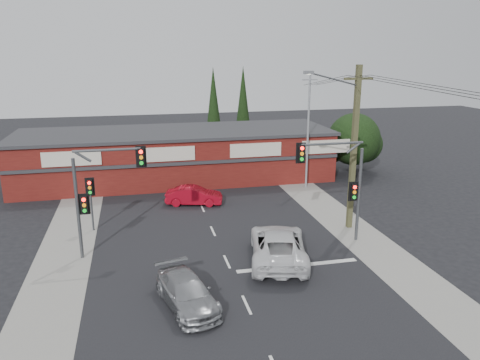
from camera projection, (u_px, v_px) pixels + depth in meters
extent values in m
plane|color=black|center=(226.00, 260.00, 24.92)|extent=(120.00, 120.00, 0.00)
cube|color=black|center=(211.00, 227.00, 29.62)|extent=(14.00, 70.00, 0.01)
cube|color=gray|center=(70.00, 238.00, 27.80)|extent=(3.00, 70.00, 0.02)
cube|color=gray|center=(336.00, 216.00, 31.43)|extent=(3.00, 70.00, 0.02)
cube|color=silver|center=(298.00, 265.00, 24.26)|extent=(6.50, 0.35, 0.01)
imported|color=silver|center=(278.00, 245.00, 24.72)|extent=(4.20, 6.60, 1.70)
imported|color=gray|center=(187.00, 292.00, 20.27)|extent=(2.85, 4.86, 1.32)
imported|color=#9E0919|center=(194.00, 196.00, 33.73)|extent=(4.26, 2.33, 1.33)
cube|color=silver|center=(247.00, 305.00, 20.52)|extent=(0.12, 1.60, 0.01)
cube|color=silver|center=(227.00, 262.00, 24.69)|extent=(0.12, 1.60, 0.01)
cube|color=silver|center=(213.00, 231.00, 28.86)|extent=(0.12, 1.60, 0.01)
cube|color=silver|center=(202.00, 208.00, 33.03)|extent=(0.12, 1.60, 0.01)
cube|color=silver|center=(194.00, 190.00, 37.20)|extent=(0.12, 1.60, 0.01)
cube|color=silver|center=(188.00, 176.00, 41.37)|extent=(0.12, 1.60, 0.01)
cube|color=silver|center=(183.00, 165.00, 45.54)|extent=(0.12, 1.60, 0.01)
cube|color=silver|center=(178.00, 155.00, 49.71)|extent=(0.12, 1.60, 0.01)
cube|color=silver|center=(174.00, 147.00, 53.88)|extent=(0.12, 1.60, 0.01)
cube|color=silver|center=(171.00, 140.00, 58.05)|extent=(0.12, 1.60, 0.01)
cube|color=#541310|center=(176.00, 156.00, 40.14)|extent=(26.00, 8.00, 4.00)
cube|color=#2D2D30|center=(175.00, 132.00, 39.57)|extent=(26.40, 8.40, 0.25)
cube|color=beige|center=(72.00, 159.00, 34.33)|extent=(4.20, 0.12, 1.10)
cube|color=beige|center=(168.00, 154.00, 35.83)|extent=(4.20, 0.12, 1.10)
cube|color=beige|center=(256.00, 150.00, 37.32)|extent=(4.20, 0.12, 1.10)
cube|color=beige|center=(326.00, 147.00, 38.60)|extent=(4.20, 0.12, 1.10)
cube|color=#2D2D30|center=(181.00, 164.00, 36.21)|extent=(26.00, 0.15, 0.25)
cylinder|color=#2D2116|center=(352.00, 165.00, 41.86)|extent=(0.50, 0.50, 1.80)
sphere|color=black|center=(354.00, 139.00, 41.25)|extent=(4.60, 4.60, 4.60)
sphere|color=black|center=(364.00, 144.00, 42.69)|extent=(3.40, 3.40, 3.40)
sphere|color=black|center=(333.00, 147.00, 42.52)|extent=(2.80, 2.80, 2.80)
cylinder|color=#2D2116|center=(214.00, 149.00, 47.94)|extent=(0.24, 0.24, 2.00)
cone|color=black|center=(214.00, 105.00, 46.73)|extent=(1.80, 1.80, 7.50)
cylinder|color=#2D2116|center=(243.00, 144.00, 50.57)|extent=(0.24, 0.24, 2.00)
cone|color=black|center=(243.00, 102.00, 49.36)|extent=(1.80, 1.80, 7.50)
cylinder|color=#47494C|center=(78.00, 209.00, 24.46)|extent=(0.18, 0.18, 5.50)
cylinder|color=#47494C|center=(107.00, 150.00, 23.99)|extent=(3.40, 0.14, 0.14)
cylinder|color=#47494C|center=(83.00, 157.00, 23.82)|extent=(0.82, 0.14, 0.63)
cube|color=black|center=(141.00, 157.00, 24.47)|extent=(0.32, 0.22, 0.95)
cube|color=black|center=(141.00, 157.00, 24.54)|extent=(0.55, 0.04, 1.15)
cylinder|color=#FF0C07|center=(141.00, 152.00, 24.27)|extent=(0.20, 0.06, 0.20)
cylinder|color=orange|center=(141.00, 157.00, 24.35)|extent=(0.20, 0.06, 0.20)
cylinder|color=#0CE526|center=(141.00, 163.00, 24.43)|extent=(0.20, 0.06, 0.20)
cube|color=black|center=(84.00, 204.00, 24.47)|extent=(0.32, 0.22, 0.95)
cube|color=black|center=(84.00, 204.00, 24.53)|extent=(0.55, 0.04, 1.15)
cylinder|color=#FF0C07|center=(84.00, 200.00, 24.27)|extent=(0.20, 0.06, 0.20)
cylinder|color=orange|center=(84.00, 205.00, 24.35)|extent=(0.20, 0.06, 0.20)
cylinder|color=#0CE526|center=(85.00, 211.00, 24.43)|extent=(0.20, 0.06, 0.20)
cylinder|color=#47494C|center=(359.00, 195.00, 26.83)|extent=(0.18, 0.18, 5.50)
cylinder|color=#47494C|center=(333.00, 144.00, 25.61)|extent=(3.60, 0.14, 0.14)
cylinder|color=#47494C|center=(353.00, 148.00, 25.96)|extent=(0.82, 0.14, 0.63)
cube|color=black|center=(301.00, 153.00, 25.35)|extent=(0.32, 0.22, 0.95)
cube|color=black|center=(301.00, 153.00, 25.41)|extent=(0.55, 0.04, 1.15)
cylinder|color=#FF0C07|center=(302.00, 148.00, 25.15)|extent=(0.20, 0.06, 0.20)
cylinder|color=orange|center=(302.00, 154.00, 25.23)|extent=(0.20, 0.06, 0.20)
cylinder|color=#0CE526|center=(302.00, 159.00, 25.31)|extent=(0.20, 0.06, 0.20)
cube|color=black|center=(354.00, 192.00, 26.69)|extent=(0.32, 0.22, 0.95)
cube|color=black|center=(353.00, 191.00, 26.75)|extent=(0.55, 0.04, 1.15)
cylinder|color=#FF0C07|center=(355.00, 187.00, 26.48)|extent=(0.20, 0.06, 0.20)
cylinder|color=orange|center=(355.00, 192.00, 26.57)|extent=(0.20, 0.06, 0.20)
cylinder|color=#0CE526|center=(354.00, 197.00, 26.65)|extent=(0.20, 0.06, 0.20)
cylinder|color=#47494C|center=(92.00, 207.00, 28.62)|extent=(0.12, 0.12, 3.00)
cube|color=black|center=(90.00, 187.00, 28.27)|extent=(0.32, 0.22, 0.95)
cube|color=black|center=(90.00, 187.00, 28.33)|extent=(0.55, 0.04, 1.15)
cylinder|color=#FF0C07|center=(89.00, 183.00, 28.07)|extent=(0.20, 0.06, 0.20)
cylinder|color=orange|center=(90.00, 188.00, 28.15)|extent=(0.20, 0.06, 0.20)
cylinder|color=#0CE526|center=(90.00, 192.00, 28.23)|extent=(0.20, 0.06, 0.20)
cube|color=#4D4B2B|center=(354.00, 150.00, 28.21)|extent=(0.30, 0.30, 10.00)
cube|color=#4D4B2B|center=(359.00, 79.00, 27.08)|extent=(1.80, 0.14, 0.14)
cylinder|color=#47494C|center=(334.00, 79.00, 26.60)|extent=(3.23, 0.39, 0.89)
cube|color=slate|center=(309.00, 72.00, 26.01)|extent=(0.55, 0.25, 0.18)
cylinder|color=silver|center=(309.00, 74.00, 26.04)|extent=(0.28, 0.28, 0.05)
cylinder|color=gray|center=(308.00, 133.00, 36.90)|extent=(0.16, 0.16, 9.00)
cube|color=gray|center=(310.00, 80.00, 35.80)|extent=(1.20, 0.10, 0.10)
cylinder|color=black|center=(323.00, 81.00, 31.34)|extent=(0.73, 9.01, 1.22)
cylinder|color=black|center=(460.00, 96.00, 17.52)|extent=(0.32, 20.00, 0.52)
cylinder|color=black|center=(331.00, 81.00, 31.47)|extent=(0.52, 9.00, 1.22)
cylinder|color=black|center=(476.00, 95.00, 17.67)|extent=(0.32, 20.00, 0.52)
cylinder|color=black|center=(339.00, 81.00, 31.60)|extent=(0.31, 9.00, 1.22)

